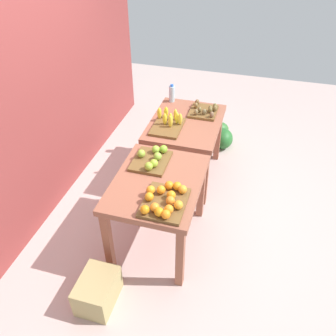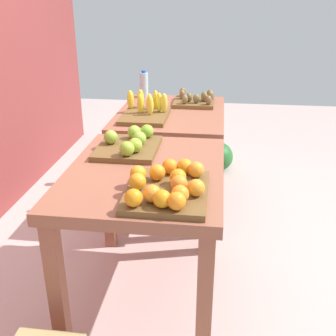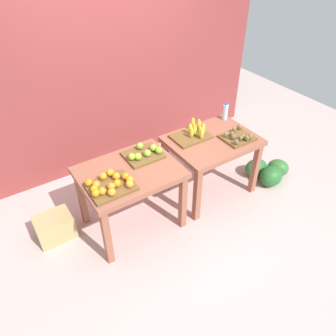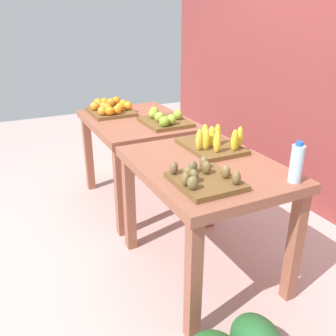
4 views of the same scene
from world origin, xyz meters
The scene contains 9 objects.
ground_plane centered at (0.00, 0.00, 0.00)m, with size 8.00×8.00×0.00m, color #BEA7A1.
display_table_left centered at (-0.56, 0.00, 0.67)m, with size 1.04×0.80×0.79m.
display_table_right centered at (0.56, 0.00, 0.67)m, with size 1.04×0.80×0.79m.
orange_bin centered at (-0.84, -0.15, 0.83)m, with size 0.45×0.38×0.11m.
apple_bin centered at (-0.30, 0.13, 0.83)m, with size 0.41×0.34×0.11m.
banana_crate centered at (0.38, 0.16, 0.84)m, with size 0.44×0.32×0.17m.
kiwi_bin centered at (0.80, -0.17, 0.82)m, with size 0.36×0.33×0.10m.
water_bottle centered at (0.99, 0.29, 0.90)m, with size 0.07×0.07×0.23m.
watermelon_pile centered at (1.38, -0.28, 0.13)m, with size 0.62×0.55×0.28m.
Camera 2 is at (-2.45, -0.36, 1.62)m, focal length 43.62 mm.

